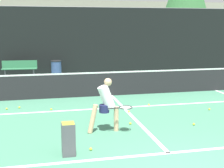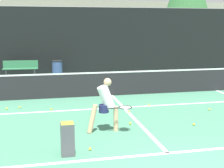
% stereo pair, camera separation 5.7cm
% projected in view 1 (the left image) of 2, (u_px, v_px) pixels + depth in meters
% --- Properties ---
extents(court_baseline_near, '(11.00, 0.10, 0.01)m').
position_uv_depth(court_baseline_near, '(168.00, 153.00, 6.70)').
color(court_baseline_near, white).
rests_on(court_baseline_near, ground).
extents(court_service_line, '(8.25, 0.10, 0.01)m').
position_uv_depth(court_service_line, '(123.00, 107.00, 10.43)').
color(court_service_line, white).
rests_on(court_service_line, ground).
extents(court_center_mark, '(0.10, 5.73, 0.01)m').
position_uv_depth(court_center_mark, '(132.00, 116.00, 9.45)').
color(court_center_mark, white).
rests_on(court_center_mark, ground).
extents(net, '(11.09, 0.09, 1.07)m').
position_uv_depth(net, '(112.00, 83.00, 12.11)').
color(net, slate).
rests_on(net, ground).
extents(fence_back, '(24.00, 0.06, 3.74)m').
position_uv_depth(fence_back, '(88.00, 40.00, 17.93)').
color(fence_back, black).
rests_on(fence_back, ground).
extents(player_practicing, '(1.14, 0.51, 1.40)m').
position_uv_depth(player_practicing, '(106.00, 103.00, 7.91)').
color(player_practicing, '#DBAD84').
rests_on(player_practicing, ground).
extents(tennis_ball_scattered_1, '(0.07, 0.07, 0.07)m').
position_uv_depth(tennis_ball_scattered_1, '(209.00, 109.00, 10.08)').
color(tennis_ball_scattered_1, '#D1E033').
rests_on(tennis_ball_scattered_1, ground).
extents(tennis_ball_scattered_3, '(0.07, 0.07, 0.07)m').
position_uv_depth(tennis_ball_scattered_3, '(51.00, 109.00, 10.09)').
color(tennis_ball_scattered_3, '#D1E033').
rests_on(tennis_ball_scattered_3, ground).
extents(tennis_ball_scattered_4, '(0.07, 0.07, 0.07)m').
position_uv_depth(tennis_ball_scattered_4, '(129.00, 112.00, 9.80)').
color(tennis_ball_scattered_4, '#D1E033').
rests_on(tennis_ball_scattered_4, ground).
extents(tennis_ball_scattered_5, '(0.07, 0.07, 0.07)m').
position_uv_depth(tennis_ball_scattered_5, '(149.00, 105.00, 10.65)').
color(tennis_ball_scattered_5, '#D1E033').
rests_on(tennis_ball_scattered_5, ground).
extents(tennis_ball_scattered_6, '(0.07, 0.07, 0.07)m').
position_uv_depth(tennis_ball_scattered_6, '(194.00, 124.00, 8.56)').
color(tennis_ball_scattered_6, '#D1E033').
rests_on(tennis_ball_scattered_6, ground).
extents(tennis_ball_scattered_7, '(0.07, 0.07, 0.07)m').
position_uv_depth(tennis_ball_scattered_7, '(130.00, 123.00, 8.63)').
color(tennis_ball_scattered_7, '#D1E033').
rests_on(tennis_ball_scattered_7, ground).
extents(tennis_ball_scattered_8, '(0.07, 0.07, 0.07)m').
position_uv_depth(tennis_ball_scattered_8, '(19.00, 107.00, 10.31)').
color(tennis_ball_scattered_8, '#D1E033').
rests_on(tennis_ball_scattered_8, ground).
extents(tennis_ball_scattered_9, '(0.07, 0.07, 0.07)m').
position_uv_depth(tennis_ball_scattered_9, '(7.00, 109.00, 10.14)').
color(tennis_ball_scattered_9, '#D1E033').
rests_on(tennis_ball_scattered_9, ground).
extents(tennis_ball_scattered_10, '(0.07, 0.07, 0.07)m').
position_uv_depth(tennis_ball_scattered_10, '(91.00, 149.00, 6.84)').
color(tennis_ball_scattered_10, '#D1E033').
rests_on(tennis_ball_scattered_10, ground).
extents(ball_hopper, '(0.28, 0.28, 0.71)m').
position_uv_depth(ball_hopper, '(68.00, 138.00, 6.54)').
color(ball_hopper, '#4C4C51').
rests_on(ball_hopper, ground).
extents(courtside_bench, '(1.84, 0.49, 0.86)m').
position_uv_depth(courtside_bench, '(20.00, 68.00, 16.56)').
color(courtside_bench, '#33724C').
rests_on(courtside_bench, ground).
extents(trash_bin, '(0.58, 0.58, 0.81)m').
position_uv_depth(trash_bin, '(56.00, 68.00, 17.13)').
color(trash_bin, '#384C7F').
rests_on(trash_bin, ground).
extents(parked_car, '(1.62, 4.10, 1.35)m').
position_uv_depth(parked_car, '(32.00, 59.00, 19.96)').
color(parked_car, black).
rests_on(parked_car, ground).
extents(building_far, '(36.00, 2.40, 5.10)m').
position_uv_depth(building_far, '(68.00, 27.00, 31.34)').
color(building_far, gray).
rests_on(building_far, ground).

